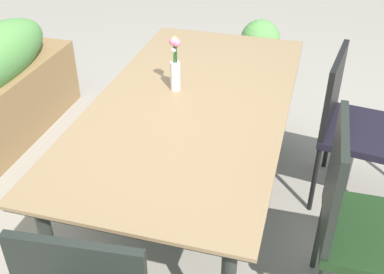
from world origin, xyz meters
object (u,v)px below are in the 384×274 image
at_px(chair_near_right, 357,121).
at_px(chair_near_left, 361,218).
at_px(potted_plant, 259,52).
at_px(dining_table, 192,112).
at_px(flower_vase, 175,65).

distance_m(chair_near_right, chair_near_left, 0.85).
relative_size(chair_near_right, chair_near_left, 0.92).
xyz_separation_m(chair_near_right, potted_plant, (1.32, 0.73, -0.21)).
height_order(chair_near_left, potted_plant, chair_near_left).
bearing_deg(chair_near_left, dining_table, -117.51).
xyz_separation_m(dining_table, flower_vase, (0.09, 0.11, 0.20)).
distance_m(chair_near_left, flower_vase, 1.12).
relative_size(dining_table, chair_near_left, 1.94).
xyz_separation_m(dining_table, chair_near_right, (0.43, -0.83, -0.17)).
height_order(dining_table, chair_near_right, chair_near_right).
xyz_separation_m(dining_table, potted_plant, (1.74, -0.10, -0.39)).
bearing_deg(chair_near_left, potted_plant, -162.09).
height_order(dining_table, potted_plant, dining_table).
relative_size(dining_table, potted_plant, 3.25).
xyz_separation_m(chair_near_right, chair_near_left, (-0.85, 0.00, 0.04)).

